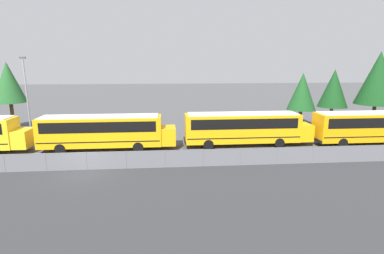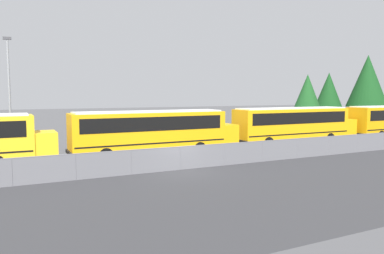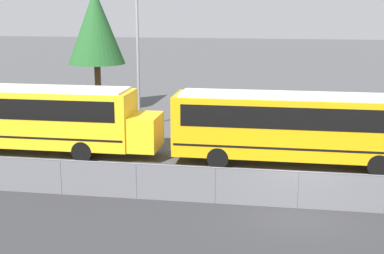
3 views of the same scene
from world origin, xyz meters
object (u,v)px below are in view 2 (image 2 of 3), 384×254
(school_bus_2, at_px, (154,129))
(light_pole, at_px, (9,91))
(tree_3, at_px, (329,92))
(tree_1, at_px, (367,81))
(tree_0, at_px, (307,94))
(school_bus_3, at_px, (295,123))

(school_bus_2, height_order, light_pole, light_pole)
(light_pole, height_order, tree_3, light_pole)
(school_bus_2, bearing_deg, tree_3, 20.55)
(tree_1, xyz_separation_m, tree_3, (-4.62, 2.22, -1.48))
(tree_0, bearing_deg, tree_3, 16.28)
(light_pole, bearing_deg, tree_3, 6.97)
(school_bus_3, distance_m, light_pole, 24.02)
(school_bus_2, bearing_deg, light_pole, 146.97)
(tree_1, bearing_deg, light_pole, -176.72)
(school_bus_2, distance_m, tree_1, 34.74)
(school_bus_2, relative_size, light_pole, 1.45)
(tree_0, relative_size, tree_1, 0.72)
(school_bus_3, relative_size, tree_1, 1.32)
(school_bus_3, relative_size, light_pole, 1.45)
(light_pole, distance_m, tree_1, 42.89)
(light_pole, height_order, tree_0, light_pole)
(tree_3, bearing_deg, school_bus_3, -145.24)
(school_bus_2, distance_m, tree_0, 25.53)
(tree_0, xyz_separation_m, tree_3, (5.13, 1.50, 0.26))
(tree_0, bearing_deg, school_bus_3, -137.94)
(light_pole, distance_m, tree_3, 38.46)
(school_bus_3, relative_size, tree_3, 1.74)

